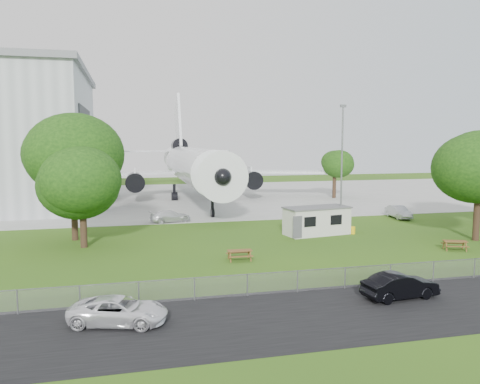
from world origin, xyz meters
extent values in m
plane|color=#406C17|center=(0.00, 0.00, 0.00)|extent=(160.00, 160.00, 0.00)
cube|color=black|center=(0.00, -13.00, 0.01)|extent=(120.00, 8.00, 0.02)
cube|color=#B7B7B2|center=(0.00, 38.00, 0.01)|extent=(120.00, 46.00, 0.03)
cube|color=#2D3033|center=(-16.93, 33.00, 6.75)|extent=(0.16, 16.00, 12.96)
cylinder|color=white|center=(-2.00, 34.00, 5.10)|extent=(5.40, 34.00, 5.40)
cone|color=white|center=(-2.00, 15.00, 5.10)|extent=(5.40, 5.50, 5.40)
cone|color=white|center=(-2.00, 55.00, 5.90)|extent=(4.86, 9.00, 4.86)
cube|color=white|center=(-14.50, 37.20, 3.90)|extent=(21.36, 10.77, 0.36)
cube|color=white|center=(10.50, 37.20, 3.90)|extent=(21.36, 10.77, 0.36)
cube|color=white|center=(-2.00, 55.00, 11.60)|extent=(0.46, 9.96, 12.17)
cylinder|color=#515459|center=(-10.50, 33.50, 3.00)|extent=(2.50, 4.20, 2.50)
cylinder|color=#515459|center=(6.50, 33.50, 3.00)|extent=(2.50, 4.20, 2.50)
cylinder|color=#515459|center=(-2.00, 54.00, 7.90)|extent=(2.60, 4.50, 2.60)
cylinder|color=black|center=(-2.00, 18.50, 1.20)|extent=(0.36, 0.36, 2.40)
cylinder|color=black|center=(-4.80, 35.00, 1.20)|extent=(0.44, 0.44, 2.40)
cylinder|color=black|center=(0.80, 35.00, 1.20)|extent=(0.44, 0.44, 2.40)
cube|color=beige|center=(5.76, 6.17, 1.25)|extent=(6.33, 3.44, 2.50)
cube|color=#59595B|center=(5.76, 6.17, 2.56)|extent=(6.56, 3.67, 0.12)
cylinder|color=gold|center=(9.16, 5.57, 0.35)|extent=(0.50, 0.50, 0.70)
cube|color=gray|center=(0.00, -9.50, 0.00)|extent=(58.00, 0.04, 1.30)
cylinder|color=slate|center=(8.20, 6.20, 6.00)|extent=(0.16, 0.16, 12.00)
cylinder|color=#382619|center=(-16.12, 8.77, 2.07)|extent=(0.56, 0.56, 4.14)
sphere|color=#2F6515|center=(-16.12, 8.77, 7.14)|extent=(8.72, 8.72, 8.72)
cylinder|color=#382619|center=(-15.09, 5.57, 1.51)|extent=(0.56, 0.56, 3.01)
sphere|color=#2F6515|center=(-15.09, 5.57, 5.19)|extent=(7.10, 7.10, 7.10)
cylinder|color=#382619|center=(18.39, 0.34, 1.85)|extent=(0.56, 0.56, 3.70)
sphere|color=#2F6515|center=(18.39, 0.34, 6.38)|extent=(7.45, 7.45, 7.45)
cylinder|color=#382619|center=(19.46, 31.94, 1.62)|extent=(0.56, 0.56, 3.25)
sphere|color=#2F6515|center=(19.46, 31.94, 5.59)|extent=(5.39, 5.39, 5.39)
imported|color=black|center=(3.19, -11.84, 0.71)|extent=(4.47, 1.97, 1.43)
imported|color=white|center=(-11.99, -11.99, 0.65)|extent=(5.06, 3.34, 1.29)
imported|color=#AAADB2|center=(18.47, 12.63, 0.69)|extent=(1.89, 4.35, 1.39)
imported|color=white|center=(-7.07, 16.11, 0.64)|extent=(4.66, 2.62, 1.27)
camera|label=1|loc=(-11.38, -34.35, 8.73)|focal=35.00mm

